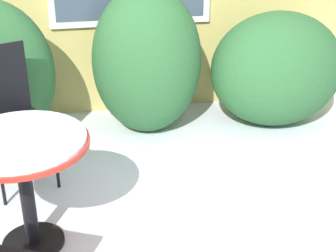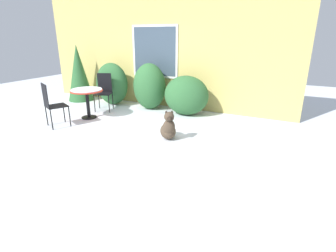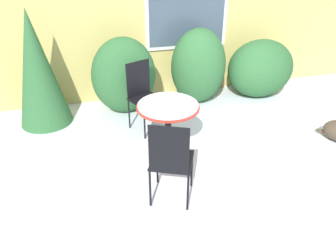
% 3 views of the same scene
% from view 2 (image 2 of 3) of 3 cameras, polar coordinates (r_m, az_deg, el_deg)
% --- Properties ---
extents(ground_plane, '(16.00, 16.00, 0.00)m').
position_cam_2_polar(ground_plane, '(6.44, -11.71, 0.20)').
color(ground_plane, silver).
extents(house_wall, '(8.00, 0.10, 3.26)m').
position_cam_2_polar(house_wall, '(7.94, -2.44, 16.12)').
color(house_wall, tan).
rests_on(house_wall, ground_plane).
extents(shrub_left, '(1.04, 0.75, 1.27)m').
position_cam_2_polar(shrub_left, '(8.31, -12.10, 8.96)').
color(shrub_left, '#2D6033').
rests_on(shrub_left, ground_plane).
extents(shrub_middle, '(0.95, 0.84, 1.31)m').
position_cam_2_polar(shrub_middle, '(7.61, -4.05, 8.58)').
color(shrub_middle, '#2D6033').
rests_on(shrub_middle, ground_plane).
extents(shrub_right, '(1.22, 0.92, 1.05)m').
position_cam_2_polar(shrub_right, '(7.06, 3.99, 6.66)').
color(shrub_right, '#2D6033').
rests_on(shrub_right, ground_plane).
extents(evergreen_bush, '(0.80, 0.80, 1.77)m').
position_cam_2_polar(evergreen_bush, '(9.10, -18.85, 10.83)').
color(evergreen_bush, '#2D6033').
rests_on(evergreen_bush, ground_plane).
extents(patio_table, '(0.80, 0.80, 0.76)m').
position_cam_2_polar(patio_table, '(7.02, -17.24, 6.59)').
color(patio_table, black).
rests_on(patio_table, ground_plane).
extents(patio_chair_near_table, '(0.58, 0.58, 1.03)m').
position_cam_2_polar(patio_chair_near_table, '(7.73, -13.80, 7.58)').
color(patio_chair_near_table, black).
rests_on(patio_chair_near_table, ground_plane).
extents(patio_chair_far_side, '(0.59, 0.59, 1.03)m').
position_cam_2_polar(patio_chair_far_side, '(6.61, -23.90, 4.55)').
color(patio_chair_far_side, black).
rests_on(patio_chair_far_side, ground_plane).
extents(dog, '(0.54, 0.61, 0.64)m').
position_cam_2_polar(dog, '(5.39, 0.08, -0.54)').
color(dog, '#4C3D2D').
rests_on(dog, ground_plane).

